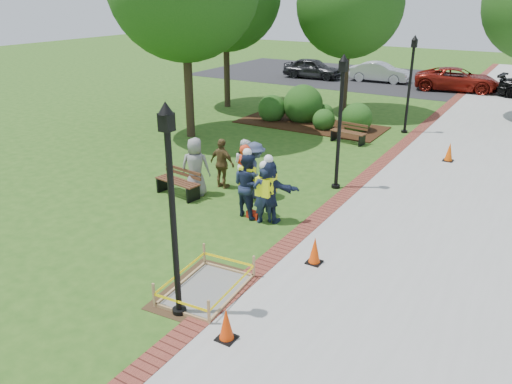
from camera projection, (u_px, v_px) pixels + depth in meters
The scene contains 32 objects.
ground at pixel (216, 239), 12.96m from camera, with size 100.00×100.00×0.00m, color #285116.
sidewalk at pixel (482, 164), 18.49m from camera, with size 6.00×60.00×0.02m, color #9E9E99.
brick_edging at pixel (396, 151), 20.05m from camera, with size 0.50×60.00×0.03m, color maroon.
mulch_bed at pixel (310, 125), 23.91m from camera, with size 7.00×3.00×0.05m, color #381E0F.
parking_lot at pixel (443, 84), 34.38m from camera, with size 36.00×12.00×0.01m, color black.
wet_concrete_pad at pixel (206, 282), 10.60m from camera, with size 1.88×2.43×0.55m.
bench_near at pixel (178, 187), 15.59m from camera, with size 1.63×0.73×0.85m.
bench_far at pixel (348, 137), 21.05m from camera, with size 1.57×0.70×0.82m.
cone_front at pixel (226, 325), 9.08m from camera, with size 0.35×0.35×0.69m.
cone_back at pixel (315, 251), 11.66m from camera, with size 0.35×0.35×0.69m.
cone_far at pixel (449, 152), 18.71m from camera, with size 0.37×0.37×0.73m.
toolbox at pixel (254, 215), 14.11m from camera, with size 0.39×0.22×0.20m, color red.
lamp_near at pixel (172, 199), 9.05m from camera, with size 0.28×0.28×4.26m.
lamp_mid at pixel (340, 113), 15.40m from camera, with size 0.28×0.28×4.26m.
lamp_far at pixel (411, 77), 21.74m from camera, with size 0.28×0.28×4.26m.
tree_back at pixel (350, 4), 24.33m from camera, with size 5.24×5.24×8.03m.
shrub_a at pixel (272, 120), 24.81m from camera, with size 1.37×1.37×1.37m, color #194A15.
shrub_b at pixel (302, 121), 24.68m from camera, with size 1.93×1.93×1.93m, color #194A15.
shrub_c at pixel (323, 129), 23.17m from camera, with size 1.04×1.04×1.04m, color #194A15.
shrub_d at pixel (356, 131), 22.93m from camera, with size 1.40×1.40×1.40m, color #194A15.
shrub_e at pixel (324, 120), 24.77m from camera, with size 0.89×0.89×0.89m, color #194A15.
casual_person_a at pixel (195, 167), 15.43m from camera, with size 0.69×0.59×1.84m.
casual_person_b at pixel (246, 173), 15.04m from camera, with size 0.63×0.48×1.77m.
casual_person_c at pixel (245, 164), 15.96m from camera, with size 0.60×0.46×1.65m.
casual_person_d at pixel (222, 164), 16.04m from camera, with size 0.56×0.39×1.64m.
casual_person_e at pixel (255, 170), 15.27m from camera, with size 0.66×0.65×1.76m.
hivis_worker_a at pixel (268, 189), 13.59m from camera, with size 0.65×0.51×1.95m.
hivis_worker_b at pixel (264, 192), 13.56m from camera, with size 0.61×0.61×1.79m.
hivis_worker_c at pixel (248, 183), 13.95m from camera, with size 0.67×0.52×2.01m.
parked_car_a at pixel (312, 78), 36.71m from camera, with size 4.86×2.11×1.59m, color #232425.
parked_car_b at pixel (379, 82), 35.27m from camera, with size 4.54×1.97×1.48m, color #BCBBC1.
parked_car_c at pixel (456, 91), 32.15m from camera, with size 4.84×2.10×1.58m, color maroon.
Camera 1 is at (6.88, -9.35, 5.98)m, focal length 35.00 mm.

